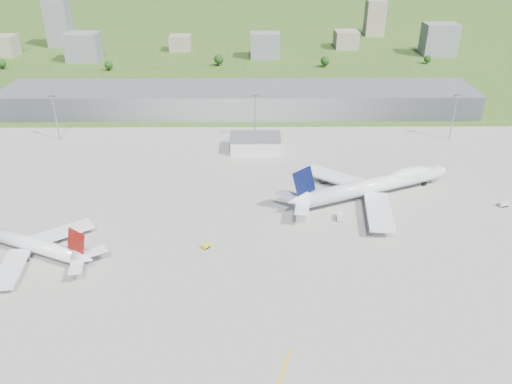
{
  "coord_description": "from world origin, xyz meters",
  "views": [
    {
      "loc": [
        8.55,
        -146.7,
        108.35
      ],
      "look_at": [
        9.91,
        36.6,
        9.0
      ],
      "focal_mm": 35.0,
      "sensor_mm": 36.0,
      "label": 1
    }
  ],
  "objects_px": {
    "airliner_blue_quad": "(375,185)",
    "van_white_near": "(340,217)",
    "van_white_far": "(504,204)",
    "airliner_red_twin": "(27,243)",
    "tug_yellow": "(206,246)"
  },
  "relations": [
    {
      "from": "airliner_blue_quad",
      "to": "van_white_near",
      "type": "relative_size",
      "value": 14.61
    },
    {
      "from": "airliner_blue_quad",
      "to": "van_white_far",
      "type": "bearing_deg",
      "value": -32.24
    },
    {
      "from": "airliner_blue_quad",
      "to": "airliner_red_twin",
      "type": "bearing_deg",
      "value": 174.07
    },
    {
      "from": "airliner_red_twin",
      "to": "airliner_blue_quad",
      "type": "distance_m",
      "value": 143.79
    },
    {
      "from": "airliner_red_twin",
      "to": "van_white_near",
      "type": "relative_size",
      "value": 10.88
    },
    {
      "from": "tug_yellow",
      "to": "van_white_far",
      "type": "xyz_separation_m",
      "value": [
        126.21,
        30.4,
        0.26
      ]
    },
    {
      "from": "van_white_far",
      "to": "van_white_near",
      "type": "bearing_deg",
      "value": 175.08
    },
    {
      "from": "airliner_red_twin",
      "to": "tug_yellow",
      "type": "bearing_deg",
      "value": -153.65
    },
    {
      "from": "airliner_blue_quad",
      "to": "van_white_far",
      "type": "relative_size",
      "value": 17.69
    },
    {
      "from": "airliner_blue_quad",
      "to": "van_white_near",
      "type": "xyz_separation_m",
      "value": [
        -18.37,
        -19.01,
        -4.77
      ]
    },
    {
      "from": "airliner_red_twin",
      "to": "airliner_blue_quad",
      "type": "xyz_separation_m",
      "value": [
        137.46,
        42.17,
        1.5
      ]
    },
    {
      "from": "airliner_blue_quad",
      "to": "tug_yellow",
      "type": "bearing_deg",
      "value": -174.39
    },
    {
      "from": "airliner_red_twin",
      "to": "tug_yellow",
      "type": "relative_size",
      "value": 16.11
    },
    {
      "from": "airliner_red_twin",
      "to": "van_white_near",
      "type": "distance_m",
      "value": 121.37
    },
    {
      "from": "airliner_red_twin",
      "to": "van_white_far",
      "type": "relative_size",
      "value": 13.18
    }
  ]
}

